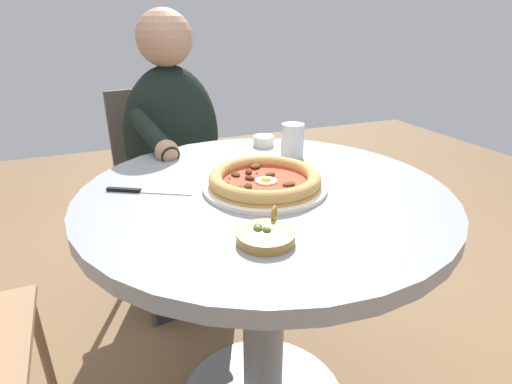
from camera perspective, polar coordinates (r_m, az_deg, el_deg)
dining_table at (r=1.05m, az=1.16°, el=-8.79°), size 0.88×0.88×0.74m
pizza_on_plate at (r=0.96m, az=1.46°, el=1.63°), size 0.30×0.30×0.04m
water_glass at (r=1.18m, az=5.19°, el=6.98°), size 0.07×0.07×0.10m
steak_knife at (r=0.98m, az=-16.64°, el=0.16°), size 0.11×0.18×0.01m
ramekin_capers at (r=1.30m, az=1.08°, el=7.39°), size 0.07×0.07×0.03m
olive_pan at (r=0.74m, az=1.38°, el=-6.19°), size 0.12×0.11×0.04m
diner_person at (r=1.59m, az=-11.20°, el=0.69°), size 0.53×0.39×1.15m
cafe_chair_diner at (r=1.72m, az=-12.81°, el=2.38°), size 0.45×0.45×0.86m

